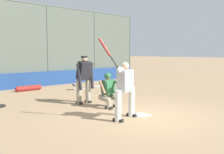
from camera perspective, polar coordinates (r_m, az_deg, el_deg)
name	(u,v)px	position (r m, az deg, el deg)	size (l,w,h in m)	color
ground_plane	(141,115)	(7.67, 6.33, -8.26)	(160.00, 160.00, 0.00)	#9E7F5B
home_plate_marker	(141,115)	(7.66, 6.33, -8.21)	(0.43, 0.43, 0.01)	white
backstop_fence	(18,43)	(13.89, -19.83, 6.95)	(16.69, 0.08, 4.32)	#515651
padding_wall	(20,81)	(13.86, -19.41, -0.76)	(16.28, 0.18, 0.77)	navy
bleachers_beyond	(14,72)	(16.95, -20.55, 0.97)	(11.63, 3.05, 1.80)	slate
batter_at_plate	(125,88)	(7.04, 2.78, -2.46)	(1.10, 0.59, 2.18)	silver
catcher_behind_plate	(109,90)	(8.54, -0.55, -2.77)	(0.61, 0.72, 1.14)	gray
umpire_home	(84,78)	(9.21, -6.07, -0.20)	(0.69, 0.42, 1.69)	gray
spare_bat_near_backstop	(74,85)	(14.41, -8.32, -1.69)	(0.48, 0.82, 0.07)	black
spare_bat_by_padding	(78,89)	(12.63, -7.38, -2.68)	(0.77, 0.52, 0.07)	black
spare_bat_third_base_side	(100,86)	(13.63, -2.65, -2.05)	(0.83, 0.35, 0.07)	black
fielding_glove_on_dirt	(1,106)	(9.40, -22.95, -5.79)	(0.29, 0.22, 0.10)	black
equipment_bag_dugout_side	(29,88)	(12.91, -17.69, -2.32)	(1.31, 0.25, 0.25)	maroon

